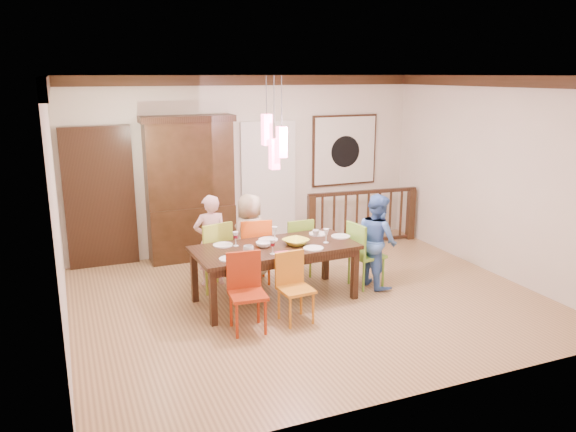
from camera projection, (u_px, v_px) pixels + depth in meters
name	position (u px, v px, depth m)	size (l,w,h in m)	color
floor	(309.00, 299.00, 7.51)	(6.00, 6.00, 0.00)	olive
ceiling	(311.00, 76.00, 6.79)	(6.00, 6.00, 0.00)	white
wall_back	(248.00, 164.00, 9.39)	(6.00, 6.00, 0.00)	beige
wall_left	(56.00, 214.00, 6.05)	(5.00, 5.00, 0.00)	beige
wall_right	(495.00, 177.00, 8.25)	(5.00, 5.00, 0.00)	beige
crown_molding	(311.00, 82.00, 6.81)	(6.00, 5.00, 0.16)	black
panel_door	(100.00, 200.00, 8.56)	(1.04, 0.07, 2.24)	black
white_doorway	(268.00, 187.00, 9.59)	(0.97, 0.05, 2.22)	silver
painting	(345.00, 150.00, 9.98)	(1.25, 0.06, 1.25)	black
pendant_cluster	(274.00, 141.00, 6.96)	(0.27, 0.21, 1.14)	#FF4C79
dining_table	(275.00, 252.00, 7.31)	(2.16, 1.07, 0.75)	black
chair_far_left	(211.00, 250.00, 7.73)	(0.54, 0.54, 0.98)	#A4BD38
chair_far_mid	(254.00, 245.00, 7.98)	(0.48, 0.48, 0.96)	#ED5714
chair_far_right	(296.00, 243.00, 8.26)	(0.40, 0.40, 0.89)	#75A52D
chair_near_left	(247.00, 288.00, 6.45)	(0.45, 0.45, 0.91)	#982B0E
chair_near_mid	(296.00, 284.00, 6.71)	(0.41, 0.41, 0.84)	#C3761C
chair_end_right	(367.00, 250.00, 7.85)	(0.47, 0.47, 0.93)	#70AC35
china_hutch	(190.00, 188.00, 8.90)	(1.46, 0.46, 2.30)	black
balustrade	(362.00, 216.00, 9.83)	(2.04, 0.24, 0.96)	black
person_far_left	(211.00, 240.00, 7.87)	(0.48, 0.31, 1.31)	#FFC2CA
person_far_mid	(250.00, 237.00, 8.11)	(0.62, 0.40, 1.26)	#BCAB8E
person_end_right	(377.00, 240.00, 7.83)	(0.64, 0.50, 1.32)	#4674C6
serving_bowl	(296.00, 242.00, 7.33)	(0.32, 0.32, 0.08)	#D5D53C
small_bowl	(264.00, 244.00, 7.24)	(0.21, 0.21, 0.07)	white
cup_left	(248.00, 250.00, 6.96)	(0.13, 0.13, 0.10)	silver
cup_right	(316.00, 233.00, 7.71)	(0.10, 0.10, 0.09)	silver
plate_far_left	(223.00, 245.00, 7.30)	(0.26, 0.26, 0.01)	white
plate_far_mid	(268.00, 240.00, 7.54)	(0.26, 0.26, 0.01)	white
plate_far_right	(318.00, 234.00, 7.82)	(0.26, 0.26, 0.01)	white
plate_near_left	(230.00, 259.00, 6.76)	(0.26, 0.26, 0.01)	white
plate_near_mid	(313.00, 248.00, 7.17)	(0.26, 0.26, 0.01)	white
plate_end_right	(341.00, 236.00, 7.69)	(0.26, 0.26, 0.01)	white
wine_glass_a	(236.00, 239.00, 7.27)	(0.08, 0.08, 0.19)	#590C19
wine_glass_b	(275.00, 234.00, 7.51)	(0.08, 0.08, 0.19)	silver
wine_glass_c	(273.00, 247.00, 6.94)	(0.08, 0.08, 0.19)	#590C19
wine_glass_d	(326.00, 236.00, 7.41)	(0.08, 0.08, 0.19)	silver
napkin	(283.00, 253.00, 6.97)	(0.18, 0.14, 0.01)	#D83359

